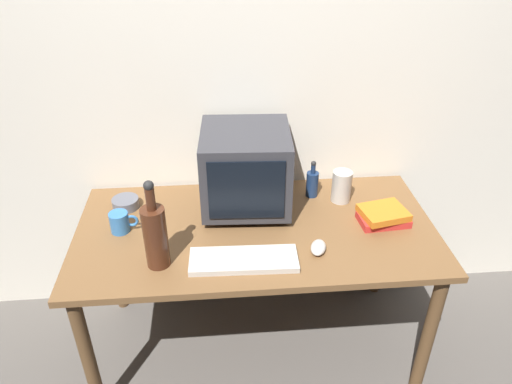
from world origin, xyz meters
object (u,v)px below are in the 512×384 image
computer_mouse (318,247)px  bottle_short (312,183)px  bottle_tall (155,235)px  book_stack (383,216)px  keyboard (244,260)px  cd_spindle (126,203)px  metal_canister (342,186)px  mug (120,222)px  crt_monitor (246,169)px

computer_mouse → bottle_short: size_ratio=0.54×
bottle_tall → book_stack: size_ratio=1.69×
keyboard → cd_spindle: 0.67m
bottle_tall → metal_canister: (0.81, 0.39, -0.07)m
computer_mouse → metal_canister: size_ratio=0.67×
keyboard → bottle_tall: bottle_tall is taller
computer_mouse → book_stack: size_ratio=0.45×
book_stack → metal_canister: (-0.14, 0.19, 0.04)m
mug → metal_canister: (0.98, 0.16, 0.03)m
keyboard → bottle_tall: (-0.33, 0.02, 0.13)m
book_stack → metal_canister: bearing=126.6°
crt_monitor → metal_canister: crt_monitor is taller
bottle_short → metal_canister: size_ratio=1.22×
computer_mouse → bottle_short: (0.05, 0.42, 0.05)m
book_stack → cd_spindle: size_ratio=1.84×
computer_mouse → mug: size_ratio=0.83×
keyboard → bottle_short: size_ratio=2.29×
bottle_tall → bottle_short: (0.68, 0.44, -0.07)m
bottle_short → mug: bearing=-166.2°
book_stack → computer_mouse: bearing=-151.6°
crt_monitor → metal_canister: size_ratio=2.71×
keyboard → computer_mouse: 0.30m
bottle_tall → bottle_short: bottle_tall is taller
bottle_short → cd_spindle: size_ratio=1.53×
cd_spindle → metal_canister: bearing=-1.4°
crt_monitor → metal_canister: (0.44, 0.01, -0.12)m
bottle_short → cd_spindle: bottle_short is taller
book_stack → mug: bearing=178.3°
keyboard → bottle_tall: bearing=178.3°
bottle_short → book_stack: (0.27, -0.24, -0.04)m
keyboard → book_stack: (0.62, 0.22, 0.02)m
book_stack → mug: size_ratio=1.84×
crt_monitor → mug: (-0.54, -0.15, -0.15)m
mug → cd_spindle: 0.18m
keyboard → book_stack: bearing=21.1°
bottle_short → cd_spindle: (-0.86, -0.03, -0.05)m
cd_spindle → metal_canister: metal_canister is taller
computer_mouse → book_stack: 0.36m
computer_mouse → mug: (-0.81, 0.21, 0.03)m
book_stack → mug: (-1.13, 0.03, 0.01)m
keyboard → computer_mouse: computer_mouse is taller
bottle_tall → mug: bearing=127.7°
crt_monitor → book_stack: crt_monitor is taller
cd_spindle → book_stack: bearing=-10.8°
crt_monitor → mug: 0.58m
computer_mouse → cd_spindle: bearing=173.2°
cd_spindle → bottle_short: bearing=1.9°
bottle_short → metal_canister: (0.13, -0.05, 0.01)m
crt_monitor → bottle_short: crt_monitor is taller
cd_spindle → bottle_tall: bearing=-66.0°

